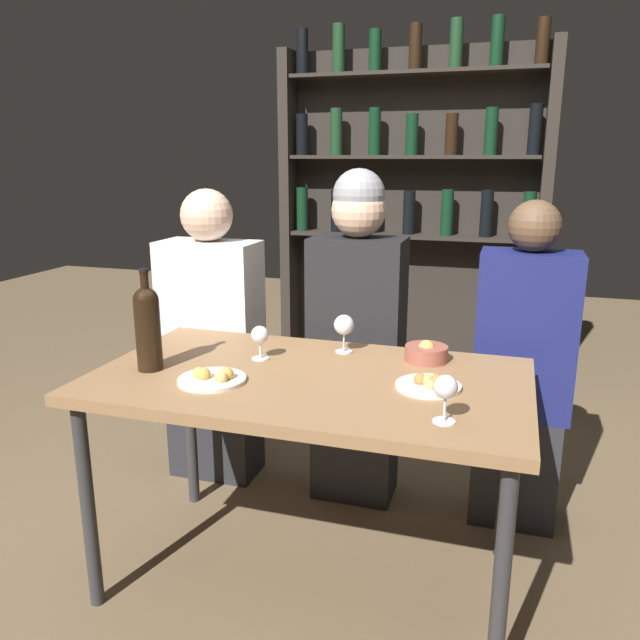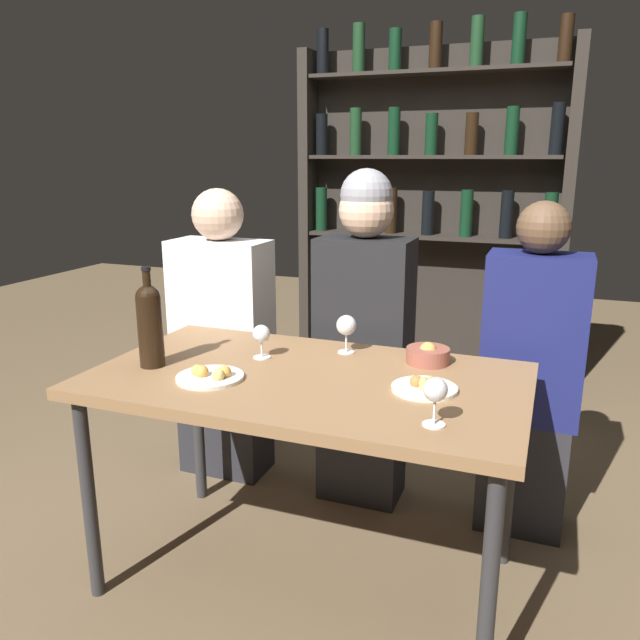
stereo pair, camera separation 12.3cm
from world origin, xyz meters
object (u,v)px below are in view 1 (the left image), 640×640
object	(u,v)px
wine_glass_0	(260,336)
seated_person_right	(522,377)
wine_glass_2	(446,389)
food_plate_1	(428,384)
wine_glass_1	(344,326)
seated_person_left	(213,345)
snack_bowl	(426,353)
wine_bottle	(148,325)
seated_person_center	(357,342)
food_plate_0	(212,378)

from	to	relation	value
wine_glass_0	seated_person_right	size ratio (longest dim) A/B	0.09
wine_glass_2	food_plate_1	bearing A→B (deg)	107.13
food_plate_1	seated_person_right	xyz separation A→B (m)	(0.28, 0.59, -0.15)
wine_glass_1	wine_glass_2	xyz separation A→B (m)	(0.40, -0.50, -0.00)
seated_person_right	seated_person_left	bearing A→B (deg)	180.00
wine_glass_0	seated_person_right	xyz separation A→B (m)	(0.86, 0.48, -0.22)
wine_glass_1	wine_glass_2	world-z (taller)	wine_glass_1
wine_glass_2	seated_person_right	size ratio (longest dim) A/B	0.10
seated_person_left	wine_glass_1	bearing A→B (deg)	-25.50
wine_glass_0	wine_glass_1	bearing A→B (deg)	32.14
food_plate_1	snack_bowl	distance (m)	0.26
wine_bottle	snack_bowl	xyz separation A→B (m)	(0.83, 0.35, -0.12)
wine_glass_0	wine_glass_1	size ratio (longest dim) A/B	0.86
snack_bowl	seated_person_left	world-z (taller)	seated_person_left
seated_person_center	food_plate_0	bearing A→B (deg)	-110.42
wine_glass_0	seated_person_left	world-z (taller)	seated_person_left
wine_glass_0	food_plate_0	size ratio (longest dim) A/B	0.55
wine_glass_0	wine_glass_1	xyz separation A→B (m)	(0.25, 0.16, 0.02)
wine_glass_1	snack_bowl	xyz separation A→B (m)	(0.29, -0.01, -0.07)
wine_glass_1	wine_bottle	bearing A→B (deg)	-146.66
wine_bottle	seated_person_right	bearing A→B (deg)	30.59
wine_glass_1	wine_glass_2	size ratio (longest dim) A/B	1.05
wine_glass_0	seated_person_center	bearing A→B (deg)	65.66
food_plate_0	seated_person_left	xyz separation A→B (m)	(-0.37, 0.73, -0.14)
wine_glass_1	food_plate_1	xyz separation A→B (m)	(0.33, -0.26, -0.08)
wine_glass_1	seated_person_right	distance (m)	0.73
wine_glass_1	seated_person_center	size ratio (longest dim) A/B	0.10
wine_glass_1	seated_person_left	world-z (taller)	seated_person_left
wine_bottle	seated_person_right	distance (m)	1.37
wine_bottle	seated_person_center	world-z (taller)	seated_person_center
food_plate_1	seated_person_left	world-z (taller)	seated_person_left
snack_bowl	wine_glass_2	bearing A→B (deg)	-76.87
food_plate_0	snack_bowl	world-z (taller)	snack_bowl
wine_glass_0	seated_person_center	xyz separation A→B (m)	(0.22, 0.48, -0.14)
wine_bottle	wine_glass_0	bearing A→B (deg)	34.32
food_plate_1	seated_person_right	bearing A→B (deg)	64.73
food_plate_0	food_plate_1	world-z (taller)	food_plate_0
snack_bowl	wine_glass_1	bearing A→B (deg)	177.76
wine_glass_0	seated_person_center	distance (m)	0.54
seated_person_right	wine_glass_0	bearing A→B (deg)	-150.78
food_plate_1	seated_person_center	xyz separation A→B (m)	(-0.36, 0.59, -0.07)
food_plate_1	seated_person_right	world-z (taller)	seated_person_right
wine_glass_0	wine_glass_1	distance (m)	0.29
wine_glass_2	snack_bowl	size ratio (longest dim) A/B	0.90
wine_glass_2	food_plate_0	size ratio (longest dim) A/B	0.62
wine_glass_1	food_plate_0	bearing A→B (deg)	-126.83
wine_glass_0	seated_person_right	world-z (taller)	seated_person_right
food_plate_0	seated_person_right	size ratio (longest dim) A/B	0.17
wine_bottle	seated_person_center	bearing A→B (deg)	53.00
seated_person_center	seated_person_right	distance (m)	0.64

